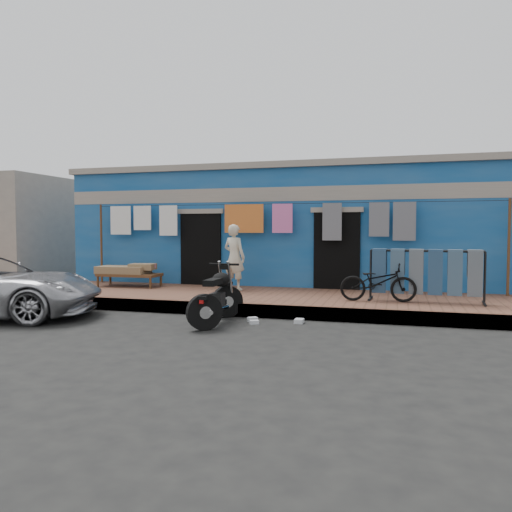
{
  "coord_description": "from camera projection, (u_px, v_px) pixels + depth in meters",
  "views": [
    {
      "loc": [
        2.75,
        -7.52,
        1.67
      ],
      "look_at": [
        0.0,
        2.0,
        1.15
      ],
      "focal_mm": 35.0,
      "sensor_mm": 36.0,
      "label": 1
    }
  ],
  "objects": [
    {
      "name": "ground",
      "position": [
        222.0,
        333.0,
        8.06
      ],
      "size": [
        80.0,
        80.0,
        0.0
      ],
      "primitive_type": "plane",
      "color": "black",
      "rests_on": "ground"
    },
    {
      "name": "motorcycle",
      "position": [
        217.0,
        294.0,
        8.88
      ],
      "size": [
        0.7,
        1.66,
        1.05
      ],
      "primitive_type": null,
      "rotation": [
        0.0,
        0.0,
        0.04
      ],
      "color": "black",
      "rests_on": "ground"
    },
    {
      "name": "bicycle",
      "position": [
        378.0,
        278.0,
        9.87
      ],
      "size": [
        1.5,
        0.61,
        0.95
      ],
      "primitive_type": "imported",
      "rotation": [
        0.0,
        0.0,
        1.64
      ],
      "color": "black",
      "rests_on": "sidewalk"
    },
    {
      "name": "charpoy",
      "position": [
        130.0,
        275.0,
        12.54
      ],
      "size": [
        1.67,
        0.85,
        0.55
      ],
      "primitive_type": null,
      "rotation": [
        0.0,
        0.0,
        0.03
      ],
      "color": "brown",
      "rests_on": "sidewalk"
    },
    {
      "name": "curb",
      "position": [
        249.0,
        311.0,
        9.54
      ],
      "size": [
        28.0,
        0.1,
        0.25
      ],
      "primitive_type": "cube",
      "color": "gray",
      "rests_on": "ground"
    },
    {
      "name": "seated_person",
      "position": [
        234.0,
        257.0,
        11.74
      ],
      "size": [
        0.65,
        0.53,
        1.55
      ],
      "primitive_type": "imported",
      "rotation": [
        0.0,
        0.0,
        2.82
      ],
      "color": "beige",
      "rests_on": "sidewalk"
    },
    {
      "name": "sidewalk",
      "position": [
        269.0,
        300.0,
        10.93
      ],
      "size": [
        28.0,
        3.0,
        0.25
      ],
      "primitive_type": "cube",
      "color": "brown",
      "rests_on": "ground"
    },
    {
      "name": "jeans_rack",
      "position": [
        426.0,
        275.0,
        9.81
      ],
      "size": [
        2.29,
        0.73,
        1.07
      ],
      "primitive_type": null,
      "rotation": [
        0.0,
        0.0,
        -0.06
      ],
      "color": "black",
      "rests_on": "sidewalk"
    },
    {
      "name": "litter_c",
      "position": [
        299.0,
        321.0,
        8.92
      ],
      "size": [
        0.16,
        0.19,
        0.08
      ],
      "primitive_type": "cube",
      "rotation": [
        0.0,
        0.0,
        1.55
      ],
      "color": "silver",
      "rests_on": "ground"
    },
    {
      "name": "litter_a",
      "position": [
        254.0,
        322.0,
        8.83
      ],
      "size": [
        0.2,
        0.18,
        0.07
      ],
      "primitive_type": "cube",
      "rotation": [
        0.0,
        0.0,
        0.51
      ],
      "color": "silver",
      "rests_on": "ground"
    },
    {
      "name": "litter_b",
      "position": [
        253.0,
        319.0,
        9.06
      ],
      "size": [
        0.21,
        0.2,
        0.08
      ],
      "primitive_type": "cube",
      "rotation": [
        0.0,
        0.0,
        0.71
      ],
      "color": "silver",
      "rests_on": "ground"
    },
    {
      "name": "building",
      "position": [
        303.0,
        229.0,
        14.68
      ],
      "size": [
        12.2,
        5.2,
        3.36
      ],
      "color": "#0F4A8F",
      "rests_on": "ground"
    },
    {
      "name": "clothesline",
      "position": [
        258.0,
        224.0,
        12.21
      ],
      "size": [
        10.06,
        0.06,
        2.1
      ],
      "color": "brown",
      "rests_on": "sidewalk"
    }
  ]
}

